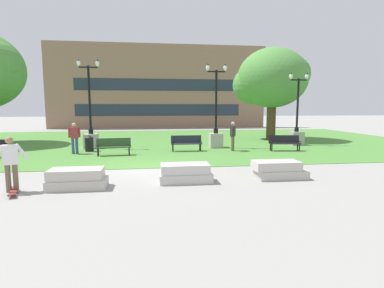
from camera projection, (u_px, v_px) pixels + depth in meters
name	position (u px, v px, depth m)	size (l,w,h in m)	color
ground_plane	(147.00, 169.00, 12.60)	(140.00, 140.00, 0.00)	gray
grass_lawn	(150.00, 141.00, 22.44)	(40.00, 20.00, 0.02)	#4C8438
concrete_block_center	(77.00, 179.00, 9.54)	(1.80, 0.90, 0.64)	#B2ADA3
concrete_block_left	(185.00, 173.00, 10.36)	(1.80, 0.90, 0.64)	#BCB7B2
concrete_block_right	(279.00, 170.00, 10.90)	(1.91, 0.90, 0.64)	#B2ADA3
person_skateboarder	(11.00, 161.00, 9.07)	(0.88, 0.63, 1.71)	brown
skateboard	(13.00, 192.00, 8.90)	(0.50, 1.03, 0.14)	maroon
park_bench_near_right	(114.00, 146.00, 15.97)	(1.84, 0.70, 0.90)	#284723
park_bench_far_left	(186.00, 142.00, 17.50)	(1.81, 0.56, 0.90)	#1E232D
park_bench_far_right	(284.00, 142.00, 17.61)	(1.85, 0.77, 0.90)	black
lamp_post_center	(91.00, 131.00, 18.58)	(1.32, 0.80, 5.45)	#ADA89E
lamp_post_right	(297.00, 130.00, 20.20)	(1.32, 0.80, 4.83)	gray
lamp_post_left	(216.00, 131.00, 18.94)	(1.32, 0.80, 5.23)	#ADA89E
tree_near_left	(271.00, 79.00, 23.25)	(5.67, 5.40, 7.10)	#4C3823
trash_bin	(89.00, 143.00, 17.34)	(0.49, 0.49, 0.96)	black
person_bystander_near_lawn	(233.00, 134.00, 17.50)	(0.44, 0.86, 1.71)	brown
person_bystander_far_lawn	(74.00, 136.00, 16.37)	(0.63, 0.36, 1.71)	#384C7A
building_facade_distant	(159.00, 87.00, 36.22)	(26.20, 1.03, 10.01)	#8E6B56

